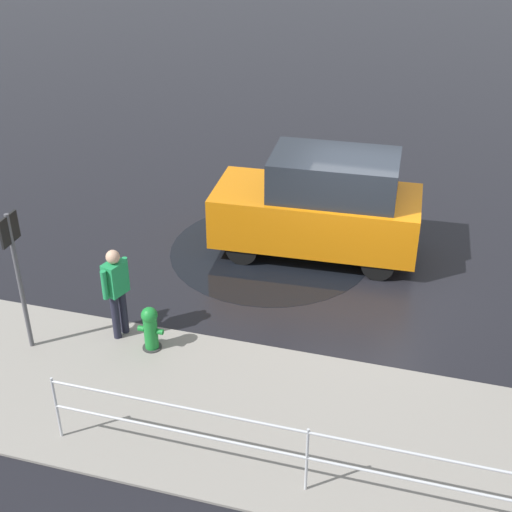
% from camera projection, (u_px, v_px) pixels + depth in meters
% --- Properties ---
extents(ground_plane, '(60.00, 60.00, 0.00)m').
position_uv_depth(ground_plane, '(362.00, 275.00, 13.33)').
color(ground_plane, black).
extents(kerb_strip, '(24.00, 3.20, 0.04)m').
position_uv_depth(kerb_strip, '(317.00, 429.00, 9.83)').
color(kerb_strip, gray).
rests_on(kerb_strip, ground).
extents(moving_hatchback, '(3.98, 1.90, 2.06)m').
position_uv_depth(moving_hatchback, '(321.00, 205.00, 13.56)').
color(moving_hatchback, orange).
rests_on(moving_hatchback, ground).
extents(fire_hydrant, '(0.42, 0.31, 0.80)m').
position_uv_depth(fire_hydrant, '(151.00, 329.00, 11.19)').
color(fire_hydrant, '#197A2D').
rests_on(fire_hydrant, ground).
extents(pedestrian, '(0.34, 0.55, 1.62)m').
position_uv_depth(pedestrian, '(116.00, 287.00, 11.22)').
color(pedestrian, '#1E8C4C').
rests_on(pedestrian, ground).
extents(metal_railing, '(10.21, 0.04, 1.05)m').
position_uv_depth(metal_railing, '(452.00, 478.00, 8.15)').
color(metal_railing, '#B7BABF').
rests_on(metal_railing, ground).
extents(sign_post, '(0.07, 0.44, 2.40)m').
position_uv_depth(sign_post, '(16.00, 263.00, 10.65)').
color(sign_post, '#4C4C51').
rests_on(sign_post, ground).
extents(puddle_patch, '(3.98, 3.98, 0.01)m').
position_uv_depth(puddle_patch, '(271.00, 251.00, 14.12)').
color(puddle_patch, black).
rests_on(puddle_patch, ground).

